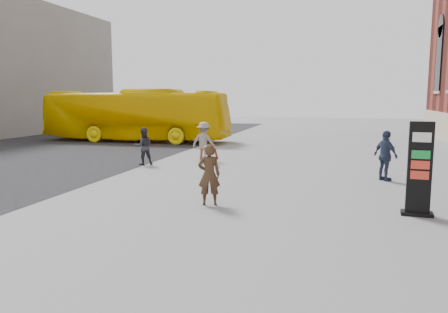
% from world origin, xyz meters
% --- Properties ---
extents(ground, '(100.00, 100.00, 0.00)m').
position_xyz_m(ground, '(0.00, 0.00, 0.00)').
color(ground, '#9E9EA3').
extents(bg_building_far, '(10.00, 18.00, 10.00)m').
position_xyz_m(bg_building_far, '(-24.00, 20.00, 5.00)').
color(bg_building_far, gray).
rests_on(bg_building_far, ground).
extents(info_pylon, '(0.76, 0.42, 2.28)m').
position_xyz_m(info_pylon, '(4.77, 0.85, 1.14)').
color(info_pylon, black).
rests_on(info_pylon, ground).
extents(woman, '(0.74, 0.71, 1.63)m').
position_xyz_m(woman, '(-0.42, 0.53, 0.84)').
color(woman, '#442F1B').
rests_on(woman, ground).
extents(bus, '(11.97, 3.03, 3.32)m').
position_xyz_m(bus, '(-9.76, 15.23, 1.66)').
color(bus, '#ECC301').
rests_on(bus, road).
extents(pedestrian_a, '(0.96, 0.93, 1.57)m').
position_xyz_m(pedestrian_a, '(-5.09, 6.40, 0.78)').
color(pedestrian_a, '#2E2D34').
rests_on(pedestrian_a, ground).
extents(pedestrian_b, '(1.19, 0.78, 1.73)m').
position_xyz_m(pedestrian_b, '(-3.03, 8.28, 0.87)').
color(pedestrian_b, gray).
rests_on(pedestrian_b, ground).
extents(pedestrian_c, '(0.96, 1.05, 1.72)m').
position_xyz_m(pedestrian_c, '(4.42, 5.31, 0.86)').
color(pedestrian_c, '#2E3A56').
rests_on(pedestrian_c, ground).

